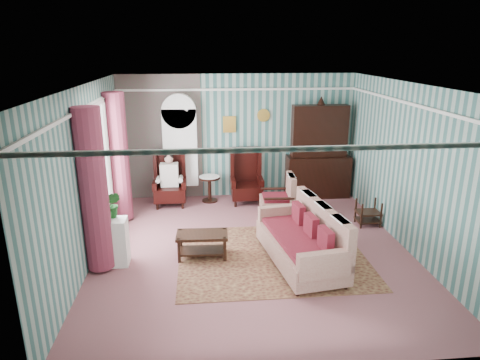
{
  "coord_description": "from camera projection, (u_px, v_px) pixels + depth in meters",
  "views": [
    {
      "loc": [
        -0.88,
        -6.89,
        3.49
      ],
      "look_at": [
        -0.17,
        0.6,
        1.13
      ],
      "focal_mm": 32.0,
      "sensor_mm": 36.0,
      "label": 1
    }
  ],
  "objects": [
    {
      "name": "floor",
      "position": [
        253.0,
        250.0,
        7.67
      ],
      "size": [
        6.0,
        6.0,
        0.0
      ],
      "primitive_type": "plane",
      "color": "#8F5357",
      "rests_on": "ground"
    },
    {
      "name": "room_shell",
      "position": [
        216.0,
        139.0,
        7.18
      ],
      "size": [
        5.53,
        6.02,
        2.91
      ],
      "color": "#3C6E6A",
      "rests_on": "ground"
    },
    {
      "name": "bookcase",
      "position": [
        181.0,
        153.0,
        9.91
      ],
      "size": [
        0.8,
        0.28,
        2.24
      ],
      "primitive_type": "cube",
      "color": "silver",
      "rests_on": "floor"
    },
    {
      "name": "dresser_hutch",
      "position": [
        319.0,
        149.0,
        10.07
      ],
      "size": [
        1.5,
        0.56,
        2.36
      ],
      "primitive_type": "cube",
      "color": "black",
      "rests_on": "floor"
    },
    {
      "name": "wingback_left",
      "position": [
        170.0,
        179.0,
        9.67
      ],
      "size": [
        0.76,
        0.8,
        1.25
      ],
      "primitive_type": "cube",
      "color": "black",
      "rests_on": "floor"
    },
    {
      "name": "wingback_right",
      "position": [
        246.0,
        177.0,
        9.83
      ],
      "size": [
        0.76,
        0.8,
        1.25
      ],
      "primitive_type": "cube",
      "color": "black",
      "rests_on": "floor"
    },
    {
      "name": "seated_woman",
      "position": [
        170.0,
        180.0,
        9.68
      ],
      "size": [
        0.44,
        0.4,
        1.18
      ],
      "primitive_type": null,
      "color": "beige",
      "rests_on": "floor"
    },
    {
      "name": "round_side_table",
      "position": [
        210.0,
        189.0,
        9.99
      ],
      "size": [
        0.5,
        0.5,
        0.6
      ],
      "primitive_type": "cylinder",
      "color": "black",
      "rests_on": "floor"
    },
    {
      "name": "nest_table",
      "position": [
        368.0,
        212.0,
        8.67
      ],
      "size": [
        0.45,
        0.38,
        0.54
      ],
      "primitive_type": "cube",
      "color": "black",
      "rests_on": "floor"
    },
    {
      "name": "plant_stand",
      "position": [
        111.0,
        242.0,
        7.05
      ],
      "size": [
        0.55,
        0.35,
        0.8
      ],
      "primitive_type": "cube",
      "color": "white",
      "rests_on": "floor"
    },
    {
      "name": "rug",
      "position": [
        272.0,
        256.0,
        7.41
      ],
      "size": [
        3.2,
        2.6,
        0.01
      ],
      "primitive_type": "cube",
      "color": "#43161A",
      "rests_on": "floor"
    },
    {
      "name": "sofa",
      "position": [
        300.0,
        234.0,
        7.02
      ],
      "size": [
        1.37,
        2.2,
        1.08
      ],
      "primitive_type": "cube",
      "rotation": [
        0.0,
        0.0,
        1.72
      ],
      "color": "beige",
      "rests_on": "floor"
    },
    {
      "name": "floral_armchair",
      "position": [
        277.0,
        193.0,
        9.0
      ],
      "size": [
        0.91,
        0.8,
        1.09
      ],
      "primitive_type": "cube",
      "rotation": [
        0.0,
        0.0,
        1.52
      ],
      "color": "beige",
      "rests_on": "floor"
    },
    {
      "name": "coffee_table",
      "position": [
        202.0,
        245.0,
        7.35
      ],
      "size": [
        0.89,
        0.5,
        0.44
      ],
      "primitive_type": "cube",
      "rotation": [
        0.0,
        0.0,
        -0.04
      ],
      "color": "black",
      "rests_on": "floor"
    },
    {
      "name": "potted_plant_a",
      "position": [
        102.0,
        211.0,
        6.76
      ],
      "size": [
        0.4,
        0.36,
        0.39
      ],
      "primitive_type": "imported",
      "rotation": [
        0.0,
        0.0,
        0.17
      ],
      "color": "#19511D",
      "rests_on": "plant_stand"
    },
    {
      "name": "potted_plant_b",
      "position": [
        113.0,
        205.0,
        6.96
      ],
      "size": [
        0.29,
        0.26,
        0.45
      ],
      "primitive_type": "imported",
      "rotation": [
        0.0,
        0.0,
        -0.28
      ],
      "color": "#275219",
      "rests_on": "plant_stand"
    },
    {
      "name": "potted_plant_c",
      "position": [
        106.0,
        209.0,
        6.89
      ],
      "size": [
        0.23,
        0.23,
        0.36
      ],
      "primitive_type": "imported",
      "rotation": [
        0.0,
        0.0,
        -0.17
      ],
      "color": "#184B17",
      "rests_on": "plant_stand"
    }
  ]
}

